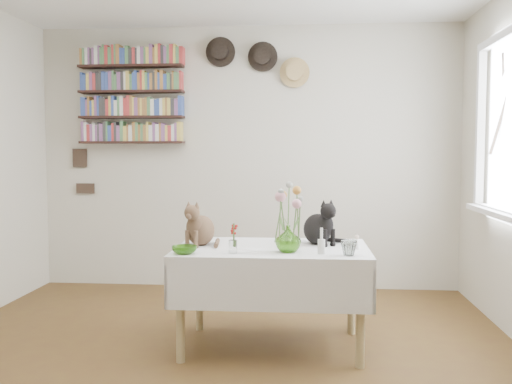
# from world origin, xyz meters

# --- Properties ---
(room) EXTENTS (4.08, 4.58, 2.58)m
(room) POSITION_xyz_m (0.00, 0.00, 1.25)
(room) COLOR brown
(room) RESTS_ON ground
(dining_table) EXTENTS (1.27, 0.82, 0.68)m
(dining_table) POSITION_xyz_m (0.34, 0.54, 0.51)
(dining_table) COLOR white
(dining_table) RESTS_ON room
(tabby_cat) EXTENTS (0.28, 0.32, 0.31)m
(tabby_cat) POSITION_xyz_m (-0.15, 0.59, 0.83)
(tabby_cat) COLOR brown
(tabby_cat) RESTS_ON dining_table
(black_cat) EXTENTS (0.33, 0.34, 0.32)m
(black_cat) POSITION_xyz_m (0.64, 0.70, 0.84)
(black_cat) COLOR black
(black_cat) RESTS_ON dining_table
(flower_vase) EXTENTS (0.17, 0.17, 0.17)m
(flower_vase) POSITION_xyz_m (0.45, 0.36, 0.76)
(flower_vase) COLOR #80C746
(flower_vase) RESTS_ON dining_table
(green_bowl) EXTENTS (0.16, 0.16, 0.05)m
(green_bowl) POSITION_xyz_m (-0.19, 0.24, 0.70)
(green_bowl) COLOR #80C746
(green_bowl) RESTS_ON dining_table
(drinking_glass) EXTENTS (0.11, 0.11, 0.09)m
(drinking_glass) POSITION_xyz_m (0.82, 0.27, 0.72)
(drinking_glass) COLOR white
(drinking_glass) RESTS_ON dining_table
(candlestick) EXTENTS (0.05, 0.05, 0.16)m
(candlestick) POSITION_xyz_m (0.65, 0.31, 0.73)
(candlestick) COLOR white
(candlestick) RESTS_ON dining_table
(berry_jar) EXTENTS (0.05, 0.05, 0.21)m
(berry_jar) POSITION_xyz_m (0.11, 0.28, 0.77)
(berry_jar) COLOR white
(berry_jar) RESTS_ON dining_table
(porcelain_figurine) EXTENTS (0.05, 0.05, 0.09)m
(porcelain_figurine) POSITION_xyz_m (0.89, 0.52, 0.72)
(porcelain_figurine) COLOR white
(porcelain_figurine) RESTS_ON dining_table
(flower_bouquet) EXTENTS (0.17, 0.13, 0.39)m
(flower_bouquet) POSITION_xyz_m (0.45, 0.37, 1.02)
(flower_bouquet) COLOR #4C7233
(flower_bouquet) RESTS_ON flower_vase
(bookshelf_unit) EXTENTS (1.00, 0.16, 0.91)m
(bookshelf_unit) POSITION_xyz_m (-1.10, 2.16, 1.84)
(bookshelf_unit) COLOR black
(bookshelf_unit) RESTS_ON room
(wall_hats) EXTENTS (0.98, 0.09, 0.48)m
(wall_hats) POSITION_xyz_m (0.12, 2.19, 2.17)
(wall_hats) COLOR black
(wall_hats) RESTS_ON room
(wall_art_plaques) EXTENTS (0.21, 0.02, 0.44)m
(wall_art_plaques) POSITION_xyz_m (-1.63, 2.23, 1.12)
(wall_art_plaques) COLOR #38281E
(wall_art_plaques) RESTS_ON room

